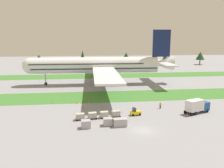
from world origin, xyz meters
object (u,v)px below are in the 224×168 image
object	(u,v)px
baggage_tug	(135,112)
taxiway_marker_1	(88,102)
cargo_dolly_second	(104,114)
uld_container_3	(122,122)
airliner	(99,65)
cargo_dolly_fourth	(80,116)
taxiway_marker_0	(77,103)
cargo_dolly_lead	(116,113)
uld_container_2	(108,122)
uld_container_1	(118,122)
catering_truck	(197,106)
uld_container_0	(86,124)
taxiway_marker_2	(52,102)
ground_crew_loader	(160,105)
ground_crew_marshaller	(201,109)
cargo_dolly_third	(92,115)

from	to	relation	value
baggage_tug	taxiway_marker_1	distance (m)	16.77
cargo_dolly_second	uld_container_3	distance (m)	6.68
airliner	cargo_dolly_fourth	size ratio (longest dim) A/B	31.78
taxiway_marker_0	airliner	bearing A→B (deg)	73.67
cargo_dolly_lead	cargo_dolly_fourth	distance (m)	8.70
uld_container_2	uld_container_1	bearing A→B (deg)	-20.59
catering_truck	airliner	bearing A→B (deg)	-173.06
uld_container_0	taxiway_marker_2	xyz separation A→B (m)	(-9.98, 21.09, -0.57)
ground_crew_loader	catering_truck	bearing A→B (deg)	158.53
uld_container_0	baggage_tug	bearing A→B (deg)	29.56
cargo_dolly_lead	taxiway_marker_0	xyz separation A→B (m)	(-9.94, 12.45, -0.62)
uld_container_1	taxiway_marker_0	distance (m)	20.95
uld_container_0	uld_container_1	distance (m)	6.95
taxiway_marker_1	uld_container_3	bearing A→B (deg)	-69.14
ground_crew_loader	taxiway_marker_1	distance (m)	20.89
ground_crew_loader	uld_container_0	distance (m)	23.53
catering_truck	ground_crew_loader	size ratio (longest dim) A/B	4.20
airliner	baggage_tug	world-z (taller)	airliner
cargo_dolly_second	ground_crew_loader	distance (m)	16.93
baggage_tug	ground_crew_loader	xyz separation A→B (m)	(8.01, 4.85, 0.13)
uld_container_1	uld_container_2	bearing A→B (deg)	159.41
ground_crew_loader	uld_container_0	bearing A→B (deg)	40.41
baggage_tug	cargo_dolly_lead	size ratio (longest dim) A/B	1.16
cargo_dolly_fourth	uld_container_2	size ratio (longest dim) A/B	1.19
airliner	uld_container_2	world-z (taller)	airliner
catering_truck	uld_container_0	xyz separation A→B (m)	(-28.37, -6.88, -1.10)
catering_truck	ground_crew_marshaller	xyz separation A→B (m)	(1.29, 0.53, -1.01)
cargo_dolly_fourth	taxiway_marker_1	size ratio (longest dim) A/B	3.72
cargo_dolly_second	taxiway_marker_2	bearing A→B (deg)	-144.05
cargo_dolly_third	ground_crew_loader	bearing A→B (deg)	100.91
cargo_dolly_second	uld_container_0	size ratio (longest dim) A/B	1.19
cargo_dolly_second	catering_truck	xyz separation A→B (m)	(23.91, 0.95, 1.03)
uld_container_3	uld_container_1	bearing A→B (deg)	-173.49
baggage_tug	cargo_dolly_third	size ratio (longest dim) A/B	1.16
cargo_dolly_lead	ground_crew_marshaller	size ratio (longest dim) A/B	1.37
cargo_dolly_second	taxiway_marker_0	world-z (taller)	cargo_dolly_second
uld_container_0	ground_crew_marshaller	bearing A→B (deg)	14.03
cargo_dolly_fourth	taxiway_marker_0	size ratio (longest dim) A/B	3.96
airliner	catering_truck	world-z (taller)	airliner
airliner	uld_container_2	xyz separation A→B (m)	(-0.95, -46.49, -7.13)
baggage_tug	cargo_dolly_fourth	world-z (taller)	baggage_tug
cargo_dolly_third	taxiway_marker_1	distance (m)	13.64
taxiway_marker_0	taxiway_marker_2	bearing A→B (deg)	162.52
taxiway_marker_0	taxiway_marker_1	xyz separation A→B (m)	(3.37, 0.38, 0.02)
cargo_dolly_second	ground_crew_loader	size ratio (longest dim) A/B	1.37
uld_container_3	taxiway_marker_0	xyz separation A→B (m)	(-10.57, 18.52, -0.56)
airliner	taxiway_marker_1	xyz separation A→B (m)	(-5.02, -28.26, -7.65)
ground_crew_marshaller	uld_container_1	size ratio (longest dim) A/B	0.87
ground_crew_loader	taxiway_marker_0	size ratio (longest dim) A/B	2.89
airliner	ground_crew_loader	bearing A→B (deg)	-156.75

